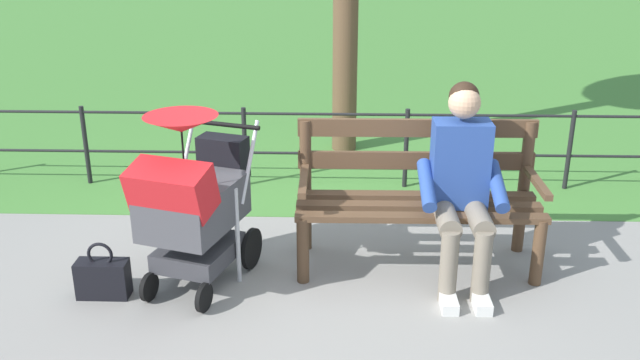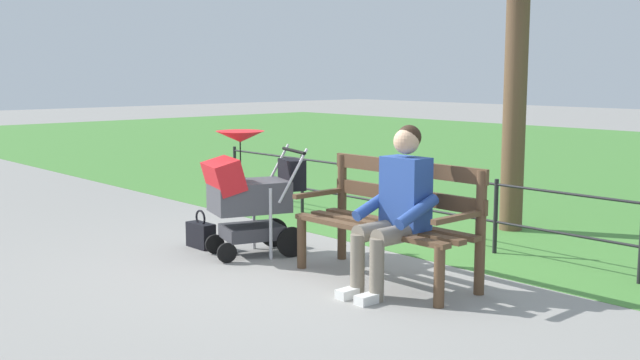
# 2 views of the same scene
# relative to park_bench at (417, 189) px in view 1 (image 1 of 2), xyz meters

# --- Properties ---
(ground_plane) EXTENTS (60.00, 60.00, 0.00)m
(ground_plane) POSITION_rel_park_bench_xyz_m (0.65, 0.12, -0.53)
(ground_plane) COLOR gray
(grass_lawn) EXTENTS (40.00, 16.00, 0.01)m
(grass_lawn) POSITION_rel_park_bench_xyz_m (0.65, -8.68, -0.52)
(grass_lawn) COLOR #478438
(grass_lawn) RESTS_ON ground
(park_bench) EXTENTS (1.61, 0.62, 0.96)m
(park_bench) POSITION_rel_park_bench_xyz_m (0.00, 0.00, 0.00)
(park_bench) COLOR brown
(park_bench) RESTS_ON ground
(person_on_bench) EXTENTS (0.53, 0.74, 1.28)m
(person_on_bench) POSITION_rel_park_bench_xyz_m (-0.25, 0.22, 0.15)
(person_on_bench) COLOR slate
(person_on_bench) RESTS_ON ground
(stroller) EXTENTS (0.73, 0.99, 1.15)m
(stroller) POSITION_rel_park_bench_xyz_m (1.42, 0.39, 0.07)
(stroller) COLOR black
(stroller) RESTS_ON ground
(handbag) EXTENTS (0.32, 0.14, 0.37)m
(handbag) POSITION_rel_park_bench_xyz_m (1.98, 0.55, -0.40)
(handbag) COLOR black
(handbag) RESTS_ON ground
(park_fence) EXTENTS (6.95, 0.04, 0.70)m
(park_fence) POSITION_rel_park_bench_xyz_m (0.65, -1.36, -0.11)
(park_fence) COLOR black
(park_fence) RESTS_ON ground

